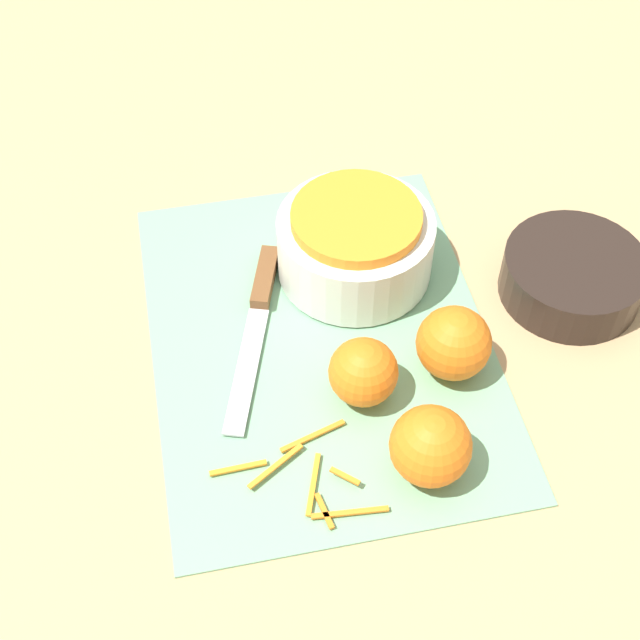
{
  "coord_description": "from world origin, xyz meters",
  "views": [
    {
      "loc": [
        0.58,
        -0.12,
        0.75
      ],
      "look_at": [
        0.0,
        0.0,
        0.04
      ],
      "focal_mm": 50.0,
      "sensor_mm": 36.0,
      "label": 1
    }
  ],
  "objects_px": {
    "knife": "(260,302)",
    "bowl_dark": "(572,276)",
    "orange_back": "(454,343)",
    "bowl_speckled": "(355,243)",
    "orange_left": "(363,372)",
    "orange_right": "(430,446)"
  },
  "relations": [
    {
      "from": "knife",
      "to": "orange_left",
      "type": "bearing_deg",
      "value": 49.79
    },
    {
      "from": "bowl_speckled",
      "to": "orange_left",
      "type": "xyz_separation_m",
      "value": [
        0.17,
        -0.03,
        -0.01
      ]
    },
    {
      "from": "knife",
      "to": "orange_left",
      "type": "distance_m",
      "value": 0.16
    },
    {
      "from": "bowl_dark",
      "to": "bowl_speckled",
      "type": "bearing_deg",
      "value": -108.29
    },
    {
      "from": "bowl_speckled",
      "to": "orange_left",
      "type": "distance_m",
      "value": 0.17
    },
    {
      "from": "orange_right",
      "to": "bowl_speckled",
      "type": "bearing_deg",
      "value": -177.71
    },
    {
      "from": "bowl_speckled",
      "to": "knife",
      "type": "xyz_separation_m",
      "value": [
        0.03,
        -0.11,
        -0.04
      ]
    },
    {
      "from": "bowl_dark",
      "to": "orange_back",
      "type": "bearing_deg",
      "value": -64.21
    },
    {
      "from": "bowl_dark",
      "to": "orange_left",
      "type": "xyz_separation_m",
      "value": [
        0.09,
        -0.26,
        0.02
      ]
    },
    {
      "from": "orange_right",
      "to": "orange_back",
      "type": "distance_m",
      "value": 0.13
    },
    {
      "from": "knife",
      "to": "bowl_dark",
      "type": "bearing_deg",
      "value": 101.1
    },
    {
      "from": "bowl_speckled",
      "to": "orange_back",
      "type": "bearing_deg",
      "value": 23.44
    },
    {
      "from": "bowl_dark",
      "to": "orange_right",
      "type": "xyz_separation_m",
      "value": [
        0.19,
        -0.22,
        0.02
      ]
    },
    {
      "from": "orange_left",
      "to": "bowl_dark",
      "type": "bearing_deg",
      "value": 109.74
    },
    {
      "from": "knife",
      "to": "orange_left",
      "type": "relative_size",
      "value": 3.44
    },
    {
      "from": "bowl_dark",
      "to": "orange_back",
      "type": "relative_size",
      "value": 2.03
    },
    {
      "from": "bowl_dark",
      "to": "orange_left",
      "type": "bearing_deg",
      "value": -70.26
    },
    {
      "from": "bowl_speckled",
      "to": "knife",
      "type": "relative_size",
      "value": 0.72
    },
    {
      "from": "orange_left",
      "to": "orange_right",
      "type": "relative_size",
      "value": 0.9
    },
    {
      "from": "orange_right",
      "to": "orange_back",
      "type": "height_order",
      "value": "same"
    },
    {
      "from": "bowl_speckled",
      "to": "bowl_dark",
      "type": "distance_m",
      "value": 0.24
    },
    {
      "from": "orange_right",
      "to": "orange_back",
      "type": "relative_size",
      "value": 1.01
    }
  ]
}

